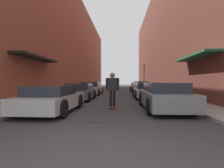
% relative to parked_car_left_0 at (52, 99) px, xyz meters
% --- Properties ---
extents(ground, '(105.12, 105.12, 0.00)m').
position_rel_parked_car_left_0_xyz_m(ground, '(2.58, 14.37, -0.58)').
color(ground, '#38383A').
extents(curb_strip_left, '(1.80, 47.78, 0.12)m').
position_rel_parked_car_left_0_xyz_m(curb_strip_left, '(-1.96, 19.14, -0.52)').
color(curb_strip_left, gray).
rests_on(curb_strip_left, ground).
extents(curb_strip_right, '(1.80, 47.78, 0.12)m').
position_rel_parked_car_left_0_xyz_m(curb_strip_right, '(7.11, 19.14, -0.52)').
color(curb_strip_right, gray).
rests_on(curb_strip_right, ground).
extents(building_row_left, '(4.90, 47.78, 13.49)m').
position_rel_parked_car_left_0_xyz_m(building_row_left, '(-4.86, 19.14, 6.16)').
color(building_row_left, brown).
rests_on(building_row_left, ground).
extents(building_row_right, '(4.90, 47.78, 15.25)m').
position_rel_parked_car_left_0_xyz_m(building_row_right, '(10.01, 19.14, 7.04)').
color(building_row_right, brown).
rests_on(building_row_right, ground).
extents(parked_car_left_0, '(2.01, 4.05, 1.17)m').
position_rel_parked_car_left_0_xyz_m(parked_car_left_0, '(0.00, 0.00, 0.00)').
color(parked_car_left_0, '#B7B7BC').
rests_on(parked_car_left_0, ground).
extents(parked_car_left_1, '(1.91, 4.01, 1.22)m').
position_rel_parked_car_left_0_xyz_m(parked_car_left_1, '(0.01, 5.19, 0.01)').
color(parked_car_left_1, '#515459').
rests_on(parked_car_left_1, ground).
extents(parked_car_left_2, '(2.02, 4.65, 1.30)m').
position_rel_parked_car_left_0_xyz_m(parked_car_left_2, '(-0.04, 10.52, 0.05)').
color(parked_car_left_2, '#B7B7BC').
rests_on(parked_car_left_2, ground).
extents(parked_car_right_0, '(2.00, 4.70, 1.30)m').
position_rel_parked_car_left_0_xyz_m(parked_car_right_0, '(5.08, 0.98, 0.06)').
color(parked_car_right_0, gray).
rests_on(parked_car_right_0, ground).
extents(parked_car_right_1, '(2.08, 4.31, 1.28)m').
position_rel_parked_car_left_0_xyz_m(parked_car_right_1, '(5.11, 6.72, 0.04)').
color(parked_car_right_1, '#B7B7BC').
rests_on(parked_car_right_1, ground).
extents(parked_car_right_2, '(1.86, 4.45, 1.37)m').
position_rel_parked_car_left_0_xyz_m(parked_car_right_2, '(5.19, 12.04, 0.08)').
color(parked_car_right_2, '#515459').
rests_on(parked_car_right_2, ground).
extents(parked_car_right_3, '(1.93, 4.33, 1.21)m').
position_rel_parked_car_left_0_xyz_m(parked_car_right_3, '(5.26, 17.82, -0.00)').
color(parked_car_right_3, silver).
rests_on(parked_car_right_3, ground).
extents(skateboarder, '(0.70, 0.78, 1.82)m').
position_rel_parked_car_left_0_xyz_m(skateboarder, '(2.60, 1.39, 0.54)').
color(skateboarder, '#B2231E').
rests_on(skateboarder, ground).
extents(manhole_cover, '(0.70, 0.70, 0.02)m').
position_rel_parked_car_left_0_xyz_m(manhole_cover, '(2.20, -1.51, -0.57)').
color(manhole_cover, '#332D28').
rests_on(manhole_cover, ground).
extents(traffic_light, '(0.16, 0.22, 3.86)m').
position_rel_parked_car_left_0_xyz_m(traffic_light, '(6.55, 19.70, 1.90)').
color(traffic_light, '#2D2D2D').
rests_on(traffic_light, curb_strip_right).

